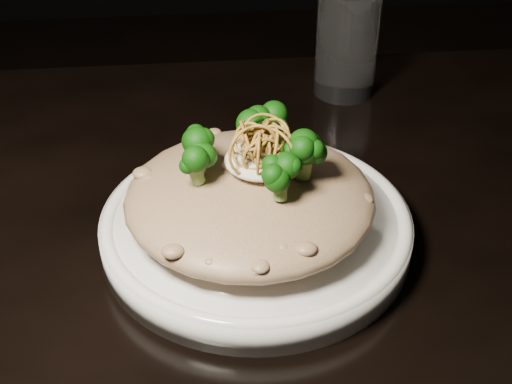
# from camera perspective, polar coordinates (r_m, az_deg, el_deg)

# --- Properties ---
(table) EXTENTS (1.10, 0.80, 0.75)m
(table) POSITION_cam_1_polar(r_m,az_deg,el_deg) (0.71, 6.61, -9.38)
(table) COLOR black
(table) RESTS_ON ground
(plate) EXTENTS (0.28, 0.28, 0.03)m
(plate) POSITION_cam_1_polar(r_m,az_deg,el_deg) (0.64, 0.00, -2.95)
(plate) COLOR white
(plate) RESTS_ON table
(risotto) EXTENTS (0.22, 0.22, 0.05)m
(risotto) POSITION_cam_1_polar(r_m,az_deg,el_deg) (0.62, -0.50, -0.44)
(risotto) COLOR brown
(risotto) RESTS_ON plate
(broccoli) EXTENTS (0.14, 0.14, 0.05)m
(broccoli) POSITION_cam_1_polar(r_m,az_deg,el_deg) (0.59, -0.24, 3.52)
(broccoli) COLOR black
(broccoli) RESTS_ON risotto
(cheese) EXTENTS (0.06, 0.06, 0.02)m
(cheese) POSITION_cam_1_polar(r_m,az_deg,el_deg) (0.61, 0.39, 2.57)
(cheese) COLOR silver
(cheese) RESTS_ON risotto
(shallots) EXTENTS (0.05, 0.05, 0.03)m
(shallots) POSITION_cam_1_polar(r_m,az_deg,el_deg) (0.59, 0.47, 4.30)
(shallots) COLOR brown
(shallots) RESTS_ON cheese
(drinking_glass) EXTENTS (0.10, 0.10, 0.13)m
(drinking_glass) POSITION_cam_1_polar(r_m,az_deg,el_deg) (0.88, 7.28, 11.76)
(drinking_glass) COLOR white
(drinking_glass) RESTS_ON table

